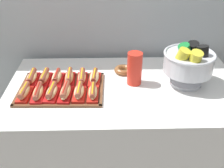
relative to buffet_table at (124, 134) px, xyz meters
name	(u,v)px	position (x,y,z in m)	size (l,w,h in m)	color
buffet_table	(124,134)	(0.00, 0.00, 0.00)	(1.39, 0.78, 0.78)	white
serving_tray	(61,89)	(-0.37, -0.03, 0.38)	(0.49, 0.37, 0.01)	brown
hot_dog_0	(24,92)	(-0.56, -0.11, 0.41)	(0.07, 0.16, 0.06)	red
hot_dog_1	(38,93)	(-0.49, -0.11, 0.41)	(0.07, 0.17, 0.06)	red
hot_dog_2	(52,92)	(-0.41, -0.11, 0.41)	(0.08, 0.17, 0.06)	red
hot_dog_3	(65,92)	(-0.34, -0.11, 0.41)	(0.08, 0.18, 0.06)	#B21414
hot_dog_4	(79,92)	(-0.26, -0.12, 0.41)	(0.07, 0.16, 0.06)	red
hot_dog_5	(93,92)	(-0.19, -0.12, 0.41)	(0.06, 0.16, 0.06)	red
hot_dog_6	(32,78)	(-0.56, 0.06, 0.41)	(0.07, 0.17, 0.06)	#B21414
hot_dog_7	(44,77)	(-0.48, 0.05, 0.41)	(0.07, 0.17, 0.06)	red
hot_dog_8	(57,77)	(-0.41, 0.05, 0.41)	(0.07, 0.16, 0.06)	red
hot_dog_9	(69,77)	(-0.33, 0.05, 0.41)	(0.07, 0.18, 0.06)	#B21414
hot_dog_10	(82,78)	(-0.26, 0.05, 0.41)	(0.06, 0.17, 0.06)	#B21414
hot_dog_11	(94,77)	(-0.18, 0.05, 0.41)	(0.08, 0.17, 0.06)	red
punch_bowl	(189,62)	(0.36, 0.02, 0.52)	(0.29, 0.29, 0.26)	silver
cup_stack	(135,69)	(0.06, 0.03, 0.47)	(0.09, 0.09, 0.20)	red
donut	(124,70)	(0.00, 0.17, 0.39)	(0.12, 0.12, 0.04)	brown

